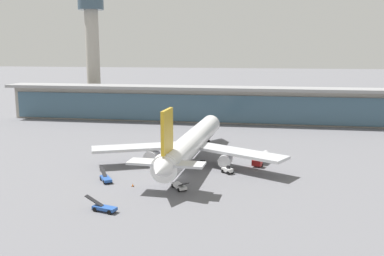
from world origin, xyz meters
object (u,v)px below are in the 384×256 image
Objects in this scene: safety_cone_alpha at (172,185)px; service_truck_by_tail_blue at (106,178)px; safety_cone_bravo at (133,185)px; control_tower at (92,43)px; service_truck_mid_apron_white at (227,170)px; service_truck_on_taxiway_blue at (104,208)px; service_truck_near_nose_white at (179,186)px; airliner_on_stand at (192,143)px; service_truck_under_wing_red at (261,158)px.

service_truck_by_tail_blue is at bearing 175.81° from safety_cone_alpha.
control_tower is at bearing 116.21° from safety_cone_bravo.
safety_cone_alpha is at bearing -131.78° from service_truck_mid_apron_white.
control_tower is at bearing 128.06° from service_truck_mid_apron_white.
safety_cone_bravo is at bearing 86.87° from service_truck_on_taxiway_blue.
service_truck_mid_apron_white is at bearing 56.62° from service_truck_near_nose_white.
service_truck_near_nose_white reaches higher than safety_cone_bravo.
service_truck_mid_apron_white is 0.52× the size of service_truck_by_tail_blue.
airliner_on_stand reaches higher than service_truck_near_nose_white.
service_truck_near_nose_white is 0.71× the size of service_truck_under_wing_red.
service_truck_by_tail_blue is at bearing -148.40° from service_truck_under_wing_red.
service_truck_near_nose_white is 1.93× the size of service_truck_mid_apron_white.
airliner_on_stand is 10.73× the size of service_truck_by_tail_blue.
airliner_on_stand is 97.18× the size of safety_cone_alpha.
control_tower reaches higher than service_truck_by_tail_blue.
safety_cone_alpha is at bearing -59.78° from control_tower.
airliner_on_stand is at bearing 74.32° from service_truck_on_taxiway_blue.
service_truck_under_wing_red is (17.66, 24.88, 0.90)m from service_truck_near_nose_white.
service_truck_under_wing_red reaches higher than service_truck_near_nose_white.
service_truck_under_wing_red is 37.69m from safety_cone_bravo.
service_truck_near_nose_white is at bearing -125.37° from service_truck_under_wing_red.
service_truck_by_tail_blue is 7.81m from safety_cone_bravo.
safety_cone_alpha is at bearing -92.22° from airliner_on_stand.
service_truck_near_nose_white reaches higher than safety_cone_alpha.
service_truck_by_tail_blue is (-27.66, -11.48, -0.07)m from service_truck_mid_apron_white.
control_tower is at bearing 120.62° from service_truck_near_nose_white.
service_truck_on_taxiway_blue reaches higher than safety_cone_alpha.
control_tower is at bearing 112.92° from service_truck_on_taxiway_blue.
service_truck_mid_apron_white is (10.52, -8.14, -4.83)m from airliner_on_stand.
service_truck_by_tail_blue reaches higher than service_truck_mid_apron_white.
service_truck_mid_apron_white is 29.95m from service_truck_by_tail_blue.
service_truck_by_tail_blue is 9.06× the size of safety_cone_alpha.
service_truck_near_nose_white is 2.55m from safety_cone_alpha.
safety_cone_bravo is at bearing -171.80° from safety_cone_alpha.
safety_cone_bravo is (-8.94, -1.29, 0.00)m from safety_cone_alpha.
safety_cone_alpha is (-0.81, -20.82, -5.39)m from airliner_on_stand.
service_truck_on_taxiway_blue is (-21.12, -29.62, -0.07)m from service_truck_mid_apron_white.
service_truck_under_wing_red is 120.39m from control_tower.
service_truck_near_nose_white is at bearing -123.38° from service_truck_mid_apron_white.
service_truck_near_nose_white is 30.53m from service_truck_under_wing_red.
service_truck_under_wing_red is 13.49m from service_truck_mid_apron_white.
safety_cone_alpha is at bearing 8.20° from safety_cone_bravo.
service_truck_near_nose_white is (1.13, -22.40, -4.90)m from airliner_on_stand.
safety_cone_alpha is at bearing -130.07° from service_truck_under_wing_red.
airliner_on_stand is at bearing 66.22° from safety_cone_bravo.
safety_cone_alpha is (61.82, -106.11, -33.13)m from control_tower.
service_truck_mid_apron_white is at bearing 22.55° from service_truck_by_tail_blue.
airliner_on_stand is 10.77× the size of service_truck_near_nose_white.
service_truck_by_tail_blue and service_truck_on_taxiway_blue have the same top height.
airliner_on_stand is at bearing -172.48° from service_truck_under_wing_red.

